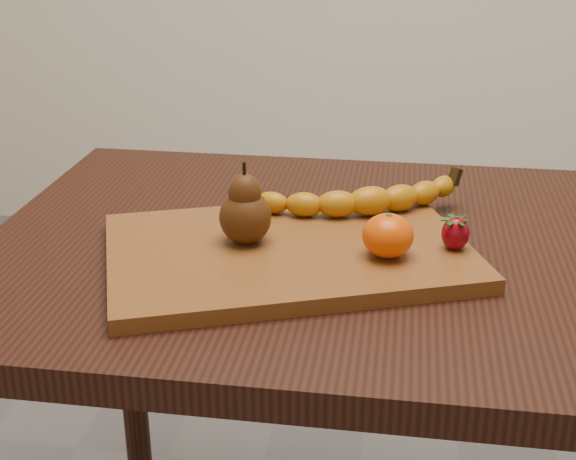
% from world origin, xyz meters
% --- Properties ---
extents(table, '(1.00, 0.70, 0.76)m').
position_xyz_m(table, '(0.00, 0.00, 0.66)').
color(table, black).
rests_on(table, ground).
extents(cutting_board, '(0.53, 0.44, 0.02)m').
position_xyz_m(cutting_board, '(-0.08, -0.06, 0.77)').
color(cutting_board, brown).
rests_on(cutting_board, table).
extents(banana, '(0.26, 0.16, 0.04)m').
position_xyz_m(banana, '(0.01, 0.05, 0.80)').
color(banana, '#C07909').
rests_on(banana, cutting_board).
extents(pear, '(0.08, 0.08, 0.10)m').
position_xyz_m(pear, '(-0.14, -0.06, 0.83)').
color(pear, '#46240B').
rests_on(pear, cutting_board).
extents(mandarin, '(0.08, 0.08, 0.05)m').
position_xyz_m(mandarin, '(0.04, -0.08, 0.81)').
color(mandarin, '#ED4E02').
rests_on(mandarin, cutting_board).
extents(strawberry, '(0.04, 0.04, 0.04)m').
position_xyz_m(strawberry, '(0.12, -0.04, 0.80)').
color(strawberry, maroon).
rests_on(strawberry, cutting_board).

